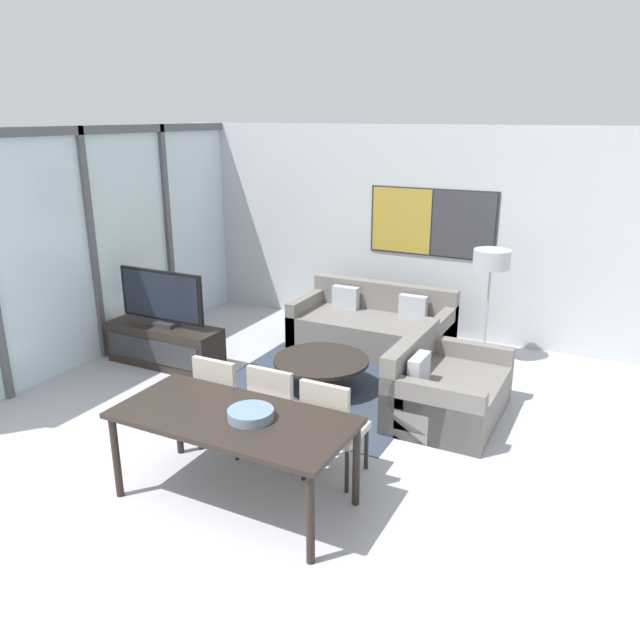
{
  "coord_description": "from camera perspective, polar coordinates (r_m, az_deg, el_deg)",
  "views": [
    {
      "loc": [
        2.88,
        -2.58,
        2.92
      ],
      "look_at": [
        0.17,
        2.74,
        0.95
      ],
      "focal_mm": 35.0,
      "sensor_mm": 36.0,
      "label": 1
    }
  ],
  "objects": [
    {
      "name": "coffee_table",
      "position": [
        6.91,
        0.11,
        -4.25
      ],
      "size": [
        1.06,
        1.06,
        0.36
      ],
      "color": "black",
      "rests_on": "ground_plane"
    },
    {
      "name": "wall_back",
      "position": [
        8.72,
        7.5,
        8.13
      ],
      "size": [
        6.89,
        0.09,
        2.8
      ],
      "color": "silver",
      "rests_on": "ground_plane"
    },
    {
      "name": "window_wall_left",
      "position": [
        8.02,
        -20.32,
        7.18
      ],
      "size": [
        0.07,
        5.52,
        2.8
      ],
      "color": "silver",
      "rests_on": "ground_plane"
    },
    {
      "name": "fruit_bowl",
      "position": [
        4.76,
        -6.36,
        -8.49
      ],
      "size": [
        0.35,
        0.35,
        0.08
      ],
      "color": "slate",
      "rests_on": "dining_table"
    },
    {
      "name": "ground_plane",
      "position": [
        4.85,
        -17.84,
        -19.82
      ],
      "size": [
        24.0,
        24.0,
        0.0
      ],
      "primitive_type": "plane",
      "color": "#B2B2B7"
    },
    {
      "name": "dining_chair_centre",
      "position": [
        5.44,
        -3.87,
        -8.08
      ],
      "size": [
        0.46,
        0.46,
        0.92
      ],
      "color": "#B2A899",
      "rests_on": "ground_plane"
    },
    {
      "name": "sofa_side",
      "position": [
        6.46,
        11.03,
        -6.35
      ],
      "size": [
        0.99,
        1.38,
        0.79
      ],
      "rotation": [
        0.0,
        0.0,
        1.57
      ],
      "color": "slate",
      "rests_on": "ground_plane"
    },
    {
      "name": "dining_chair_right",
      "position": [
        5.17,
        1.03,
        -9.55
      ],
      "size": [
        0.46,
        0.46,
        0.92
      ],
      "color": "#B2A899",
      "rests_on": "ground_plane"
    },
    {
      "name": "sofa_main",
      "position": [
        8.21,
        4.93,
        -0.65
      ],
      "size": [
        2.02,
        0.99,
        0.79
      ],
      "color": "slate",
      "rests_on": "ground_plane"
    },
    {
      "name": "tv_console",
      "position": [
        7.82,
        -13.96,
        -2.24
      ],
      "size": [
        1.46,
        0.48,
        0.51
      ],
      "color": "black",
      "rests_on": "ground_plane"
    },
    {
      "name": "television",
      "position": [
        7.64,
        -14.29,
        1.93
      ],
      "size": [
        1.19,
        0.2,
        0.68
      ],
      "color": "#2D2D33",
      "rests_on": "tv_console"
    },
    {
      "name": "floor_lamp",
      "position": [
        7.65,
        15.39,
        4.88
      ],
      "size": [
        0.43,
        0.43,
        1.42
      ],
      "color": "#2D2D33",
      "rests_on": "ground_plane"
    },
    {
      "name": "dining_chair_left",
      "position": [
        5.69,
        -8.78,
        -7.07
      ],
      "size": [
        0.46,
        0.46,
        0.92
      ],
      "color": "#B2A899",
      "rests_on": "ground_plane"
    },
    {
      "name": "area_rug",
      "position": [
        7.02,
        0.1,
        -6.28
      ],
      "size": [
        2.25,
        2.19,
        0.01
      ],
      "color": "#333D4C",
      "rests_on": "ground_plane"
    },
    {
      "name": "dining_table",
      "position": [
        4.87,
        -7.95,
        -9.38
      ],
      "size": [
        1.86,
        0.88,
        0.74
      ],
      "color": "black",
      "rests_on": "ground_plane"
    }
  ]
}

